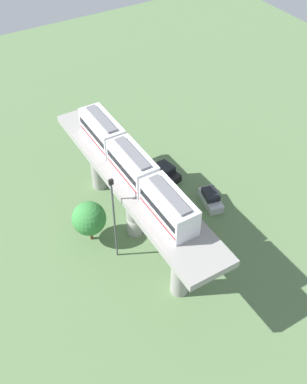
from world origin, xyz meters
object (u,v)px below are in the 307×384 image
object	(u,v)px
parked_car_silver	(211,198)
train	(133,165)
tree_near_viaduct	(89,219)
signal_post	(114,217)
parked_car_black	(166,172)
parked_car_yellow	(197,233)

from	to	relation	value
parked_car_silver	train	bearing A→B (deg)	-169.89
tree_near_viaduct	signal_post	xyz separation A→B (m)	(1.43, -3.66, 2.83)
tree_near_viaduct	parked_car_silver	bearing A→B (deg)	-8.60
train	parked_car_black	world-z (taller)	train
parked_car_yellow	tree_near_viaduct	xyz separation A→B (m)	(-10.57, 6.12, 2.64)
train	parked_car_silver	distance (m)	14.16
train	signal_post	distance (m)	5.66
parked_car_yellow	parked_car_black	xyz separation A→B (m)	(2.58, 10.95, 0.00)
tree_near_viaduct	parked_car_black	bearing A→B (deg)	20.20
signal_post	parked_car_black	bearing A→B (deg)	35.95
parked_car_black	train	bearing A→B (deg)	-152.21
parked_car_black	tree_near_viaduct	size ratio (longest dim) A/B	0.84
parked_car_yellow	signal_post	xyz separation A→B (m)	(-9.13, 2.46, 5.47)
signal_post	tree_near_viaduct	bearing A→B (deg)	111.41
train	parked_car_black	xyz separation A→B (m)	(8.31, 6.54, -9.55)
train	tree_near_viaduct	xyz separation A→B (m)	(-4.83, 1.71, -6.91)
train	parked_car_black	bearing A→B (deg)	38.22
parked_car_silver	tree_near_viaduct	xyz separation A→B (m)	(-15.27, 2.31, 2.64)
signal_post	parked_car_yellow	bearing A→B (deg)	-15.06
train	parked_car_silver	size ratio (longest dim) A/B	4.55
parked_car_black	signal_post	xyz separation A→B (m)	(-11.71, -8.49, 5.47)
parked_car_black	parked_car_silver	xyz separation A→B (m)	(2.13, -7.15, 0.00)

